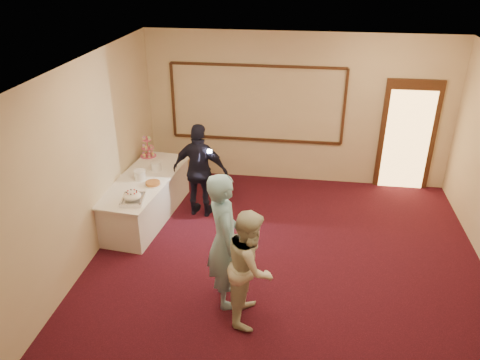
# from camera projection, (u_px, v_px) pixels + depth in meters

# --- Properties ---
(floor) EXTENTS (7.00, 7.00, 0.00)m
(floor) POSITION_uv_depth(u_px,v_px,m) (283.00, 284.00, 6.75)
(floor) COLOR black
(floor) RESTS_ON ground
(room_walls) EXTENTS (6.04, 7.04, 3.02)m
(room_walls) POSITION_uv_depth(u_px,v_px,m) (290.00, 156.00, 5.85)
(room_walls) COLOR beige
(room_walls) RESTS_ON floor
(wall_molding) EXTENTS (3.45, 0.04, 1.55)m
(wall_molding) POSITION_uv_depth(u_px,v_px,m) (257.00, 104.00, 9.22)
(wall_molding) COLOR #361C10
(wall_molding) RESTS_ON room_walls
(doorway) EXTENTS (1.05, 0.07, 2.20)m
(doorway) POSITION_uv_depth(u_px,v_px,m) (407.00, 136.00, 9.06)
(doorway) COLOR #361C10
(doorway) RESTS_ON floor
(buffet_table) EXTENTS (1.14, 2.41, 0.77)m
(buffet_table) POSITION_uv_depth(u_px,v_px,m) (146.00, 198.00, 8.28)
(buffet_table) COLOR white
(buffet_table) RESTS_ON floor
(pavlova_tray) EXTENTS (0.39, 0.49, 0.17)m
(pavlova_tray) POSITION_uv_depth(u_px,v_px,m) (132.00, 197.00, 7.34)
(pavlova_tray) COLOR #AFB2B6
(pavlova_tray) RESTS_ON buffet_table
(cupcake_stand) EXTENTS (0.30, 0.30, 0.45)m
(cupcake_stand) POSITION_uv_depth(u_px,v_px,m) (148.00, 148.00, 8.91)
(cupcake_stand) COLOR #D04B76
(cupcake_stand) RESTS_ON buffet_table
(plate_stack_a) EXTENTS (0.21, 0.21, 0.17)m
(plate_stack_a) POSITION_uv_depth(u_px,v_px,m) (140.00, 175.00, 8.04)
(plate_stack_a) COLOR white
(plate_stack_a) RESTS_ON buffet_table
(plate_stack_b) EXTENTS (0.20, 0.20, 0.16)m
(plate_stack_b) POSITION_uv_depth(u_px,v_px,m) (156.00, 166.00, 8.38)
(plate_stack_b) COLOR white
(plate_stack_b) RESTS_ON buffet_table
(tart) EXTENTS (0.29, 0.29, 0.06)m
(tart) POSITION_uv_depth(u_px,v_px,m) (153.00, 183.00, 7.88)
(tart) COLOR white
(tart) RESTS_ON buffet_table
(man) EXTENTS (0.67, 0.81, 1.91)m
(man) POSITION_uv_depth(u_px,v_px,m) (224.00, 241.00, 6.06)
(man) COLOR #8BC3DF
(man) RESTS_ON floor
(woman) EXTENTS (0.60, 0.76, 1.57)m
(woman) POSITION_uv_depth(u_px,v_px,m) (250.00, 266.00, 5.86)
(woman) COLOR silver
(woman) RESTS_ON floor
(guest) EXTENTS (1.05, 0.54, 1.71)m
(guest) POSITION_uv_depth(u_px,v_px,m) (200.00, 171.00, 8.18)
(guest) COLOR black
(guest) RESTS_ON floor
(camera_flash) EXTENTS (0.07, 0.04, 0.05)m
(camera_flash) POSITION_uv_depth(u_px,v_px,m) (210.00, 151.00, 7.83)
(camera_flash) COLOR white
(camera_flash) RESTS_ON guest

